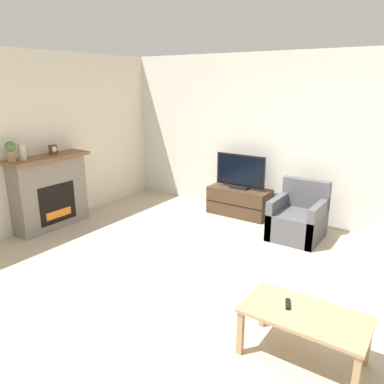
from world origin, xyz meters
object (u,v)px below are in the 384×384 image
(mantel_vase_left, at_px, (22,152))
(armchair, at_px, (298,220))
(fireplace, at_px, (50,191))
(potted_plant, at_px, (11,150))
(tv_stand, at_px, (239,201))
(mantel_clock, at_px, (53,150))
(tv, at_px, (240,173))
(coffee_table, at_px, (305,319))
(remote, at_px, (288,304))

(mantel_vase_left, relative_size, armchair, 0.32)
(fireplace, relative_size, potted_plant, 4.43)
(mantel_vase_left, xyz_separation_m, tv_stand, (2.19, 2.57, -1.04))
(fireplace, height_order, mantel_vase_left, mantel_vase_left)
(mantel_clock, height_order, tv, mantel_clock)
(tv, bearing_deg, mantel_clock, -136.94)
(fireplace, distance_m, potted_plant, 0.92)
(mantel_vase_left, bearing_deg, tv_stand, 49.47)
(mantel_vase_left, bearing_deg, armchair, 32.76)
(potted_plant, relative_size, coffee_table, 0.29)
(mantel_vase_left, height_order, coffee_table, mantel_vase_left)
(potted_plant, relative_size, tv_stand, 0.27)
(potted_plant, bearing_deg, mantel_clock, 89.94)
(mantel_vase_left, relative_size, potted_plant, 0.92)
(mantel_clock, bearing_deg, remote, -11.06)
(potted_plant, bearing_deg, mantel_vase_left, 90.00)
(fireplace, xyz_separation_m, tv, (2.21, 2.18, 0.16))
(potted_plant, distance_m, tv_stand, 3.66)
(mantel_clock, distance_m, tv_stand, 3.16)
(remote, bearing_deg, mantel_clock, 147.79)
(mantel_vase_left, height_order, potted_plant, potted_plant)
(potted_plant, xyz_separation_m, coffee_table, (4.27, -0.16, -0.94))
(mantel_vase_left, bearing_deg, coffee_table, -4.29)
(mantel_vase_left, relative_size, tv_stand, 0.25)
(potted_plant, distance_m, remote, 4.21)
(mantel_vase_left, height_order, mantel_clock, mantel_vase_left)
(mantel_clock, xyz_separation_m, potted_plant, (-0.00, -0.68, 0.09))
(mantel_clock, distance_m, remote, 4.26)
(mantel_vase_left, xyz_separation_m, potted_plant, (0.00, -0.16, 0.04))
(fireplace, distance_m, tv, 3.11)
(tv_stand, distance_m, armchair, 1.24)
(tv_stand, bearing_deg, mantel_vase_left, -130.53)
(coffee_table, relative_size, remote, 6.46)
(potted_plant, distance_m, armchair, 4.23)
(mantel_vase_left, bearing_deg, remote, -4.03)
(remote, bearing_deg, fireplace, 149.57)
(armchair, xyz_separation_m, coffee_table, (0.90, -2.49, 0.10))
(tv_stand, height_order, armchair, armchair)
(tv_stand, height_order, remote, tv_stand)
(fireplace, bearing_deg, armchair, 27.76)
(fireplace, bearing_deg, potted_plant, -88.23)
(mantel_vase_left, distance_m, armchair, 4.13)
(tv, bearing_deg, fireplace, -135.43)
(fireplace, xyz_separation_m, mantel_clock, (0.02, 0.13, 0.64))
(mantel_vase_left, bearing_deg, mantel_clock, 89.91)
(armchair, relative_size, coffee_table, 0.84)
(mantel_clock, height_order, remote, mantel_clock)
(fireplace, relative_size, mantel_clock, 8.58)
(fireplace, relative_size, remote, 8.34)
(mantel_clock, bearing_deg, tv, 43.06)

